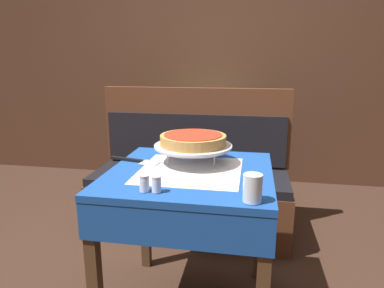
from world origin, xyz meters
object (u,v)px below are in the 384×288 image
at_px(water_glass_near, 253,188).
at_px(condiment_caddy, 193,110).
at_px(salt_shaker, 145,183).
at_px(booth_bench, 191,191).
at_px(napkin_holder, 207,144).
at_px(pizza_server, 136,161).
at_px(deep_dish_pizza, 193,140).
at_px(pizza_pan_stand, 193,147).
at_px(dining_table_front, 190,193).
at_px(dining_table_rear, 205,127).
at_px(pepper_shaker, 157,184).

relative_size(water_glass_near, condiment_caddy, 0.58).
relative_size(salt_shaker, condiment_caddy, 0.36).
distance_m(booth_bench, napkin_holder, 0.74).
relative_size(pizza_server, salt_shaker, 4.34).
distance_m(deep_dish_pizza, napkin_holder, 0.23).
relative_size(pizza_pan_stand, salt_shaker, 5.95).
distance_m(dining_table_front, pizza_server, 0.33).
distance_m(pizza_server, napkin_holder, 0.41).
bearing_deg(pizza_server, deep_dish_pizza, 6.11).
bearing_deg(deep_dish_pizza, condiment_caddy, 100.17).
bearing_deg(dining_table_front, pizza_server, 163.56).
relative_size(salt_shaker, napkin_holder, 0.64).
distance_m(water_glass_near, salt_shaker, 0.41).
bearing_deg(booth_bench, pizza_pan_stand, -78.67).
bearing_deg(salt_shaker, dining_table_rear, 91.03).
bearing_deg(dining_table_front, dining_table_rear, 95.66).
xyz_separation_m(pizza_pan_stand, water_glass_near, (0.29, -0.43, -0.03)).
xyz_separation_m(dining_table_front, dining_table_rear, (-0.16, 1.62, -0.00)).
bearing_deg(napkin_holder, pizza_server, -143.71).
distance_m(dining_table_rear, pizza_server, 1.55).
distance_m(dining_table_front, dining_table_rear, 1.63).
height_order(booth_bench, salt_shaker, booth_bench).
distance_m(pizza_pan_stand, water_glass_near, 0.52).
height_order(water_glass_near, napkin_holder, water_glass_near).
xyz_separation_m(deep_dish_pizza, napkin_holder, (0.04, 0.21, -0.07)).
distance_m(dining_table_rear, pizza_pan_stand, 1.53).
bearing_deg(deep_dish_pizza, salt_shaker, -106.38).
xyz_separation_m(deep_dish_pizza, pizza_server, (-0.29, -0.03, -0.11)).
height_order(dining_table_rear, booth_bench, booth_bench).
xyz_separation_m(dining_table_front, napkin_holder, (0.04, 0.33, 0.16)).
xyz_separation_m(water_glass_near, salt_shaker, (-0.41, 0.03, -0.02)).
distance_m(dining_table_front, pizza_pan_stand, 0.23).
height_order(dining_table_front, pepper_shaker, pepper_shaker).
relative_size(pizza_pan_stand, water_glass_near, 3.74).
relative_size(booth_bench, water_glass_near, 13.85).
distance_m(dining_table_rear, pepper_shaker, 1.92).
height_order(booth_bench, deep_dish_pizza, booth_bench).
height_order(pizza_server, condiment_caddy, condiment_caddy).
bearing_deg(dining_table_rear, pepper_shaker, -87.53).
height_order(dining_table_front, deep_dish_pizza, deep_dish_pizza).
bearing_deg(condiment_caddy, booth_bench, -81.00).
xyz_separation_m(deep_dish_pizza, water_glass_near, (0.29, -0.43, -0.07)).
xyz_separation_m(booth_bench, salt_shaker, (0.03, -1.14, 0.48)).
bearing_deg(dining_table_rear, pizza_pan_stand, -84.18).
height_order(pizza_pan_stand, water_glass_near, water_glass_near).
distance_m(booth_bench, water_glass_near, 1.34).
distance_m(pepper_shaker, napkin_holder, 0.63).
bearing_deg(dining_table_front, booth_bench, 100.27).
height_order(deep_dish_pizza, salt_shaker, deep_dish_pizza).
xyz_separation_m(dining_table_rear, pizza_pan_stand, (0.15, -1.51, 0.20)).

